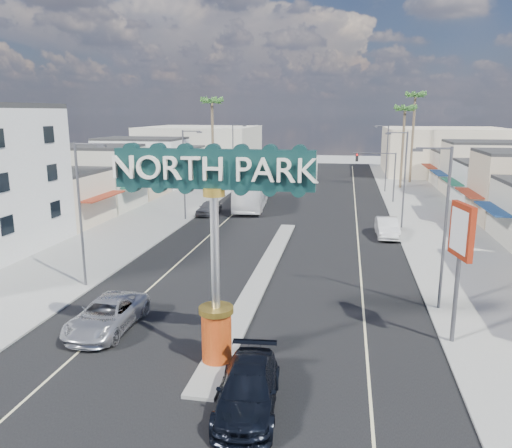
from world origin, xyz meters
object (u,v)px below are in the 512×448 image
at_px(streetlight_l_far, 234,153).
at_px(streetlight_r_near, 443,221).
at_px(traffic_signal_left, 230,164).
at_px(streetlight_r_mid, 403,175).
at_px(streetlight_l_mid, 185,170).
at_px(car_parked_right, 387,228).
at_px(traffic_signal_right, 379,167).
at_px(suv_right, 248,389).
at_px(suv_left, 107,315).
at_px(car_parked_left, 209,208).
at_px(palm_right_far, 415,100).
at_px(gateway_sign, 215,232).
at_px(palm_right_mid, 405,113).
at_px(bank_pylon_sign, 461,239).
at_px(city_bus, 252,192).
at_px(palm_left_far, 212,106).
at_px(streetlight_l_near, 82,208).
at_px(streetlight_r_far, 386,155).

height_order(streetlight_l_far, streetlight_r_near, same).
relative_size(traffic_signal_left, streetlight_r_mid, 0.67).
relative_size(streetlight_l_mid, car_parked_right, 1.77).
relative_size(traffic_signal_right, streetlight_l_far, 0.67).
xyz_separation_m(streetlight_l_mid, suv_right, (12.43, -31.13, -4.29)).
height_order(suv_left, car_parked_left, suv_left).
height_order(traffic_signal_left, palm_right_far, palm_right_far).
bearing_deg(palm_right_far, gateway_sign, -104.03).
height_order(palm_right_mid, suv_right, palm_right_mid).
relative_size(palm_right_mid, bank_pylon_sign, 1.82).
xyz_separation_m(car_parked_left, city_bus, (3.70, 5.17, 1.05)).
distance_m(streetlight_l_far, streetlight_r_near, 46.90).
bearing_deg(streetlight_l_mid, car_parked_left, 65.66).
relative_size(streetlight_r_near, car_parked_right, 1.77).
bearing_deg(traffic_signal_left, palm_right_far, 36.67).
distance_m(palm_right_far, suv_right, 65.49).
bearing_deg(palm_left_far, streetlight_l_mid, -82.69).
height_order(traffic_signal_left, palm_right_mid, palm_right_mid).
distance_m(streetlight_l_near, palm_right_far, 58.35).
bearing_deg(palm_right_far, streetlight_r_far, -114.55).
distance_m(streetlight_r_near, city_bus, 32.57).
xyz_separation_m(streetlight_l_far, palm_right_mid, (23.43, 4.00, 5.54)).
height_order(traffic_signal_left, suv_right, traffic_signal_left).
relative_size(traffic_signal_right, streetlight_r_far, 0.67).
height_order(streetlight_l_near, palm_right_far, palm_right_far).
bearing_deg(car_parked_right, city_bus, 138.71).
xyz_separation_m(traffic_signal_left, city_bus, (3.89, -5.66, -2.49)).
distance_m(streetlight_l_mid, suv_right, 33.79).
xyz_separation_m(traffic_signal_left, traffic_signal_right, (18.37, 0.00, 0.00)).
distance_m(streetlight_r_mid, suv_right, 32.54).
bearing_deg(palm_left_far, streetlight_r_near, -59.64).
bearing_deg(gateway_sign, bank_pylon_sign, 20.06).
xyz_separation_m(streetlight_l_far, suv_left, (4.13, -47.67, -4.28)).
relative_size(traffic_signal_left, city_bus, 0.47).
xyz_separation_m(streetlight_r_near, city_bus, (-15.73, 28.34, -3.28)).
xyz_separation_m(streetlight_r_near, car_parked_left, (-19.43, 23.17, -4.33)).
bearing_deg(suv_right, car_parked_left, 103.14).
distance_m(palm_left_far, car_parked_left, 20.37).
xyz_separation_m(traffic_signal_left, palm_right_far, (24.18, 18.01, 8.11)).
bearing_deg(suv_right, palm_left_far, 101.70).
bearing_deg(streetlight_r_near, traffic_signal_left, 119.99).
bearing_deg(car_parked_right, streetlight_l_far, 125.62).
height_order(streetlight_l_far, palm_right_far, palm_right_far).
bearing_deg(city_bus, car_parked_right, -44.29).
bearing_deg(traffic_signal_right, gateway_sign, -102.33).
xyz_separation_m(streetlight_l_near, streetlight_r_near, (20.87, 0.00, 0.00)).
bearing_deg(palm_right_far, traffic_signal_right, -107.90).
bearing_deg(palm_right_far, streetlight_r_near, -95.02).
height_order(streetlight_l_near, streetlight_r_mid, same).
relative_size(streetlight_l_near, palm_right_mid, 0.74).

